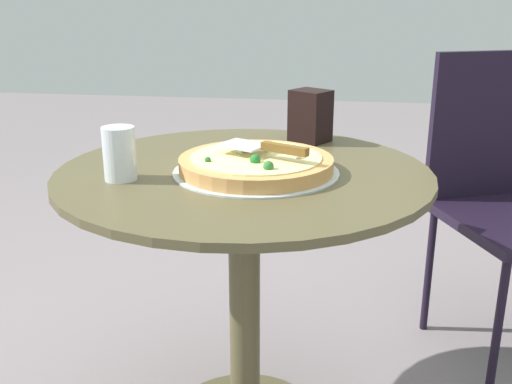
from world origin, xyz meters
name	(u,v)px	position (x,y,z in m)	size (l,w,h in m)	color
patio_table	(244,243)	(0.00, 0.00, 0.52)	(0.84, 0.84, 0.70)	brown
pizza_on_tray	(256,165)	(0.02, 0.03, 0.72)	(0.37, 0.37, 0.05)	silver
pizza_server	(265,147)	(0.03, 0.05, 0.76)	(0.14, 0.21, 0.02)	silver
drinking_cup	(119,154)	(0.11, -0.24, 0.76)	(0.07, 0.07, 0.11)	white
napkin_dispenser	(310,116)	(-0.29, 0.13, 0.77)	(0.09, 0.08, 0.14)	black
patio_chair_near	(510,186)	(-0.54, 0.72, 0.52)	(0.56, 0.56, 0.91)	black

